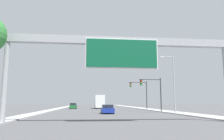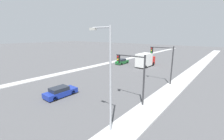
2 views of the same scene
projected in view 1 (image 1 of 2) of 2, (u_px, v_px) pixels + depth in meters
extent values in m
cube|color=#B2B2B2|center=(139.00, 108.00, 61.37)|extent=(3.00, 120.00, 0.15)
cube|color=#B2B2B2|center=(60.00, 108.00, 59.11)|extent=(2.00, 120.00, 0.15)
cylinder|color=#9EA0A5|center=(5.00, 78.00, 18.40)|extent=(0.45, 0.45, 7.65)
cube|color=#9EA0A5|center=(121.00, 41.00, 19.93)|extent=(19.90, 0.60, 0.70)
cube|color=white|center=(122.00, 53.00, 19.46)|extent=(6.51, 0.08, 2.72)
cube|color=#0C5133|center=(122.00, 53.00, 19.41)|extent=(6.31, 0.16, 2.52)
cube|color=navy|center=(107.00, 110.00, 34.19)|extent=(1.84, 4.50, 0.68)
cube|color=#1E232D|center=(107.00, 106.00, 34.05)|extent=(1.62, 2.34, 0.52)
cylinder|color=black|center=(102.00, 111.00, 35.45)|extent=(0.22, 0.64, 0.64)
cylinder|color=black|center=(112.00, 111.00, 35.61)|extent=(0.22, 0.64, 0.64)
cylinder|color=black|center=(103.00, 112.00, 32.70)|extent=(0.22, 0.64, 0.64)
cylinder|color=black|center=(113.00, 112.00, 32.87)|extent=(0.22, 0.64, 0.64)
cube|color=#1E662D|center=(73.00, 107.00, 57.80)|extent=(1.72, 4.56, 0.77)
cube|color=#1E232D|center=(73.00, 104.00, 57.67)|extent=(1.52, 2.37, 0.58)
cylinder|color=black|center=(71.00, 107.00, 59.08)|extent=(0.22, 0.64, 0.64)
cylinder|color=black|center=(76.00, 107.00, 59.23)|extent=(0.22, 0.64, 0.64)
cylinder|color=black|center=(70.00, 108.00, 56.30)|extent=(0.22, 0.64, 0.64)
cylinder|color=black|center=(76.00, 108.00, 56.45)|extent=(0.22, 0.64, 0.64)
cube|color=red|center=(99.00, 103.00, 62.11)|extent=(2.28, 1.98, 2.14)
cube|color=silver|center=(100.00, 101.00, 58.71)|extent=(2.48, 5.09, 3.28)
cylinder|color=black|center=(95.00, 106.00, 61.77)|extent=(0.28, 1.00, 1.00)
cylinder|color=black|center=(103.00, 106.00, 62.00)|extent=(0.28, 1.00, 1.00)
cylinder|color=black|center=(96.00, 107.00, 57.14)|extent=(0.28, 1.00, 1.00)
cylinder|color=black|center=(104.00, 107.00, 57.36)|extent=(0.28, 1.00, 1.00)
cylinder|color=#2D2D30|center=(161.00, 95.00, 40.05)|extent=(0.20, 0.20, 6.19)
cylinder|color=#2D2D30|center=(150.00, 80.00, 40.25)|extent=(4.00, 0.14, 0.14)
cube|color=black|center=(141.00, 83.00, 40.00)|extent=(0.35, 0.28, 1.05)
cylinder|color=red|center=(141.00, 81.00, 39.89)|extent=(0.22, 0.04, 0.22)
cylinder|color=yellow|center=(141.00, 82.00, 39.84)|extent=(0.22, 0.04, 0.22)
cylinder|color=green|center=(141.00, 84.00, 39.79)|extent=(0.22, 0.04, 0.22)
cylinder|color=#2D2D30|center=(147.00, 95.00, 49.92)|extent=(0.20, 0.20, 6.54)
cylinder|color=#2D2D30|center=(138.00, 82.00, 50.14)|extent=(4.03, 0.14, 0.14)
cube|color=black|center=(131.00, 85.00, 49.89)|extent=(0.35, 0.28, 1.05)
cylinder|color=red|center=(131.00, 83.00, 49.78)|extent=(0.22, 0.04, 0.22)
cylinder|color=yellow|center=(131.00, 85.00, 49.73)|extent=(0.22, 0.04, 0.22)
cylinder|color=green|center=(131.00, 86.00, 49.68)|extent=(0.22, 0.04, 0.22)
cylinder|color=#9EA0A5|center=(174.00, 84.00, 34.16)|extent=(0.18, 0.18, 9.09)
cylinder|color=#9EA0A5|center=(167.00, 57.00, 34.70)|extent=(1.87, 0.12, 0.12)
cube|color=#B2B2A8|center=(162.00, 57.00, 34.59)|extent=(0.60, 0.28, 0.20)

